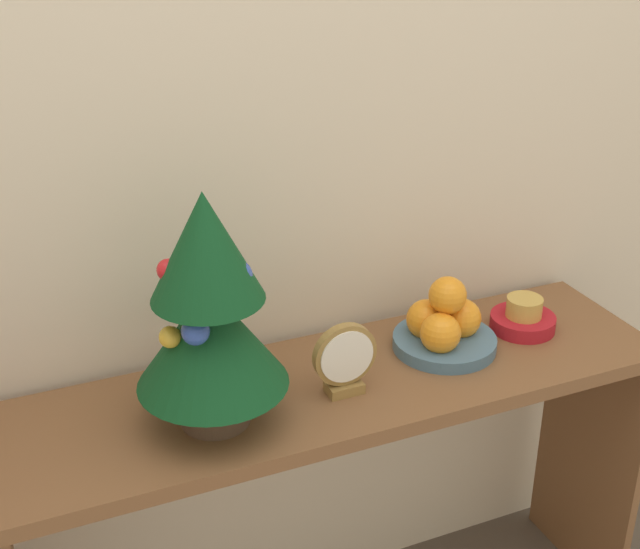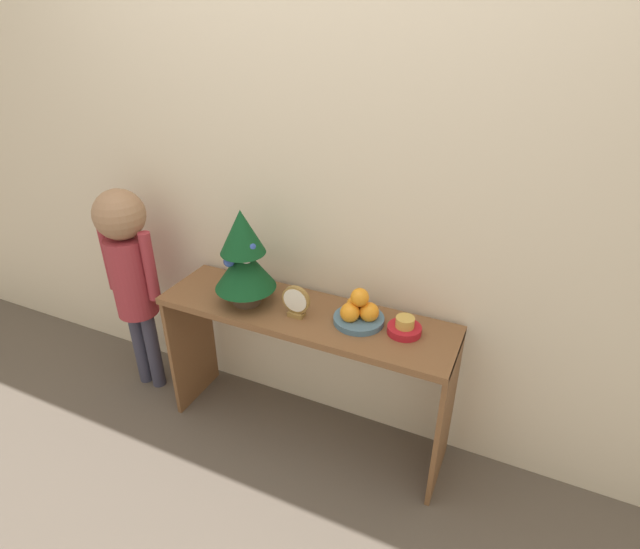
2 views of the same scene
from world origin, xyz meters
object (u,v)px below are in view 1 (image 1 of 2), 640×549
mini_tree (209,309)px  singing_bowl (523,318)px  fruit_bowl (444,326)px  desk_clock (345,360)px

mini_tree → singing_bowl: (0.69, 0.06, -0.20)m
fruit_bowl → singing_bowl: bearing=0.6°
mini_tree → singing_bowl: size_ratio=3.16×
singing_bowl → desk_clock: (-0.44, -0.07, 0.04)m
desk_clock → mini_tree: bearing=178.0°
mini_tree → fruit_bowl: mini_tree is taller
fruit_bowl → singing_bowl: (0.19, 0.00, -0.02)m
singing_bowl → desk_clock: desk_clock is taller
fruit_bowl → mini_tree: bearing=-173.0°
fruit_bowl → desk_clock: size_ratio=1.47×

